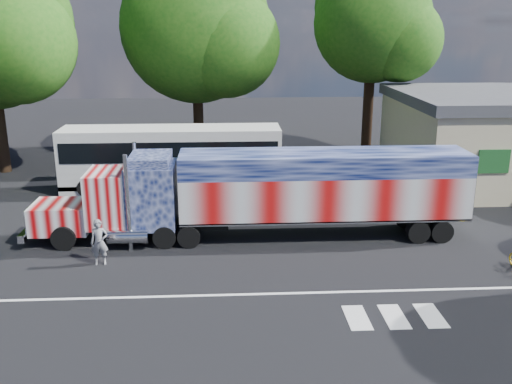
{
  "coord_description": "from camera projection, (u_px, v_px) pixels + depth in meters",
  "views": [
    {
      "loc": [
        -1.32,
        -20.85,
        9.07
      ],
      "look_at": [
        0.0,
        3.0,
        1.9
      ],
      "focal_mm": 40.0,
      "sensor_mm": 36.0,
      "label": 1
    }
  ],
  "objects": [
    {
      "name": "ground",
      "position": [
        260.0,
        259.0,
        22.62
      ],
      "size": [
        100.0,
        100.0,
        0.0
      ],
      "primitive_type": "plane",
      "color": "black"
    },
    {
      "name": "coach_bus",
      "position": [
        172.0,
        158.0,
        31.6
      ],
      "size": [
        12.01,
        2.8,
        3.49
      ],
      "color": "silver",
      "rests_on": "ground"
    },
    {
      "name": "tree_n_mid",
      "position": [
        198.0,
        28.0,
        37.86
      ],
      "size": [
        10.52,
        10.02,
        13.69
      ],
      "color": "black",
      "rests_on": "ground"
    },
    {
      "name": "woman",
      "position": [
        99.0,
        242.0,
        21.94
      ],
      "size": [
        0.71,
        0.51,
        1.82
      ],
      "primitive_type": "imported",
      "rotation": [
        0.0,
        0.0,
        0.12
      ],
      "color": "slate",
      "rests_on": "ground"
    },
    {
      "name": "lane_markings",
      "position": [
        318.0,
        303.0,
        19.11
      ],
      "size": [
        30.0,
        2.67,
        0.01
      ],
      "color": "silver",
      "rests_on": "ground"
    },
    {
      "name": "tree_ne_a",
      "position": [
        375.0,
        24.0,
        37.51
      ],
      "size": [
        8.2,
        7.81,
        12.85
      ],
      "color": "black",
      "rests_on": "ground"
    },
    {
      "name": "semi_truck",
      "position": [
        269.0,
        191.0,
        24.43
      ],
      "size": [
        18.94,
        2.99,
        4.04
      ],
      "color": "black",
      "rests_on": "ground"
    }
  ]
}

